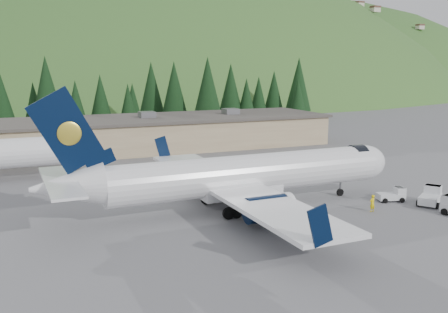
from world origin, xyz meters
TOP-DOWN VIEW (x-y plane):
  - ground at (0.00, 0.00)m, footprint 600.00×600.00m
  - airliner at (-1.05, -0.01)m, footprint 35.82×33.55m
  - baggage_tug_a at (17.07, -6.06)m, footprint 3.66×3.23m
  - baggage_tug_b at (14.48, -3.66)m, footprint 2.94×2.19m
  - terminal_building at (-5.01, 38.00)m, footprint 71.00×17.00m
  - ramp_worker at (10.03, -5.86)m, footprint 0.65×0.48m
  - tree_line at (-6.92, 61.21)m, footprint 113.22×19.26m
  - hills at (53.34, 207.38)m, footprint 614.00×330.00m

SIDE VIEW (x-z plane):
  - hills at x=53.34m, z-range -232.80..67.20m
  - ground at x=0.00m, z-range 0.00..0.00m
  - baggage_tug_b at x=14.48m, z-range -0.07..1.35m
  - baggage_tug_a at x=17.07m, z-range -0.09..1.67m
  - ramp_worker at x=10.03m, z-range 0.00..1.63m
  - terminal_building at x=-5.01m, z-range -0.43..5.67m
  - airliner at x=-1.05m, z-range -2.79..9.14m
  - tree_line at x=-6.92m, z-range 0.50..14.81m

